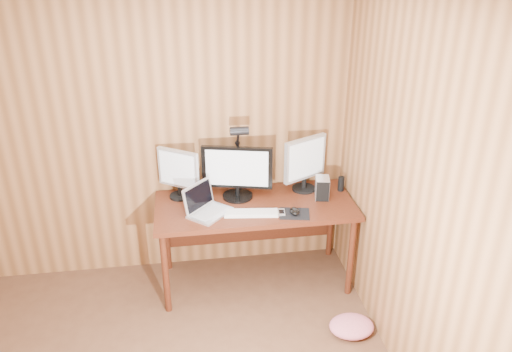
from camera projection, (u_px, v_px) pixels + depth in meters
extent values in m
plane|color=#976036|center=(134.00, 136.00, 4.02)|extent=(4.00, 0.00, 4.00)
plane|color=#976036|center=(468.00, 258.00, 2.46)|extent=(0.00, 4.00, 4.00)
cube|color=#4A1E0F|center=(255.00, 206.00, 4.03)|extent=(1.60, 0.70, 0.04)
cube|color=#4A1E0F|center=(250.00, 216.00, 4.43)|extent=(1.48, 0.02, 0.51)
cylinder|color=#4A1E0F|center=(166.00, 273.00, 3.83)|extent=(0.05, 0.05, 0.71)
cylinder|color=#4A1E0F|center=(166.00, 234.00, 4.35)|extent=(0.05, 0.05, 0.71)
cylinder|color=#4A1E0F|center=(351.00, 257.00, 4.03)|extent=(0.05, 0.05, 0.71)
cylinder|color=#4A1E0F|center=(331.00, 221.00, 4.55)|extent=(0.05, 0.05, 0.71)
cylinder|color=black|center=(238.00, 196.00, 4.12)|extent=(0.25, 0.25, 0.02)
cylinder|color=black|center=(238.00, 191.00, 4.10)|extent=(0.04, 0.04, 0.07)
cube|color=black|center=(237.00, 167.00, 4.01)|extent=(0.56, 0.17, 0.35)
cube|color=silver|center=(237.00, 168.00, 3.99)|extent=(0.49, 0.12, 0.30)
cylinder|color=black|center=(180.00, 196.00, 4.12)|extent=(0.17, 0.17, 0.02)
cylinder|color=black|center=(180.00, 191.00, 4.10)|extent=(0.03, 0.03, 0.08)
cube|color=silver|center=(178.00, 169.00, 4.02)|extent=(0.32, 0.24, 0.32)
cube|color=silver|center=(177.00, 170.00, 4.00)|extent=(0.27, 0.19, 0.28)
cylinder|color=black|center=(304.00, 188.00, 4.25)|extent=(0.20, 0.20, 0.02)
cylinder|color=black|center=(304.00, 183.00, 4.22)|extent=(0.04, 0.04, 0.09)
cube|color=silver|center=(305.00, 158.00, 4.13)|extent=(0.39, 0.23, 0.36)
cube|color=silver|center=(307.00, 159.00, 4.11)|extent=(0.33, 0.17, 0.31)
cube|color=silver|center=(210.00, 213.00, 3.86)|extent=(0.38, 0.39, 0.02)
cube|color=silver|center=(198.00, 196.00, 3.87)|extent=(0.25, 0.27, 0.21)
cube|color=black|center=(198.00, 196.00, 3.87)|extent=(0.22, 0.23, 0.18)
cube|color=#B2B2B7|center=(210.00, 212.00, 3.86)|extent=(0.29, 0.29, 0.00)
cube|color=white|center=(251.00, 213.00, 3.86)|extent=(0.43, 0.18, 0.02)
cube|color=white|center=(251.00, 212.00, 3.86)|extent=(0.39, 0.15, 0.00)
cube|color=black|center=(294.00, 214.00, 3.87)|extent=(0.27, 0.23, 0.00)
ellipsoid|color=black|center=(295.00, 211.00, 3.86)|extent=(0.10, 0.13, 0.04)
cube|color=silver|center=(322.00, 188.00, 4.09)|extent=(0.14, 0.17, 0.18)
cube|color=black|center=(323.00, 192.00, 4.01)|extent=(0.10, 0.03, 0.17)
cube|color=silver|center=(282.00, 212.00, 3.88)|extent=(0.06, 0.11, 0.01)
cube|color=black|center=(282.00, 212.00, 3.88)|extent=(0.05, 0.07, 0.00)
cylinder|color=black|center=(341.00, 184.00, 4.21)|extent=(0.05, 0.05, 0.13)
cube|color=black|center=(238.00, 189.00, 4.29)|extent=(0.05, 0.06, 0.06)
cylinder|color=black|center=(238.00, 166.00, 4.20)|extent=(0.03, 0.03, 0.41)
sphere|color=black|center=(237.00, 143.00, 4.11)|extent=(0.04, 0.04, 0.04)
cylinder|color=black|center=(238.00, 137.00, 4.02)|extent=(0.02, 0.14, 0.17)
cylinder|color=black|center=(239.00, 131.00, 3.91)|extent=(0.15, 0.07, 0.07)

